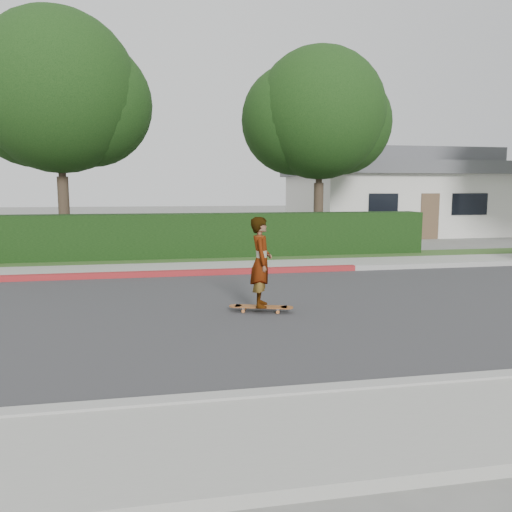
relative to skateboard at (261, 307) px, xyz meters
name	(u,v)px	position (x,y,z in m)	size (l,w,h in m)	color
ground	(384,305)	(2.53, 0.17, -0.11)	(120.00, 120.00, 0.00)	slate
road	(384,305)	(2.53, 0.17, -0.10)	(60.00, 8.00, 0.01)	#2D2D30
curb_far	(320,269)	(2.53, 4.27, -0.03)	(60.00, 0.20, 0.15)	#9E9E99
curb_red_section	(136,275)	(-2.47, 4.27, -0.03)	(12.00, 0.21, 0.15)	maroon
sidewalk_far	(311,265)	(2.53, 5.17, -0.05)	(60.00, 1.60, 0.12)	gray
planting_strip	(296,258)	(2.53, 6.77, -0.06)	(60.00, 1.60, 0.10)	#2D4C1E
hedge	(203,237)	(-0.47, 7.37, 0.64)	(15.00, 1.00, 1.50)	black
tree_left	(59,97)	(-4.98, 8.85, 5.16)	(5.99, 5.21, 8.00)	#33261C
tree_center	(318,118)	(4.02, 9.35, 4.80)	(5.66, 4.84, 7.44)	#33261C
house	(395,193)	(10.53, 16.16, 1.99)	(10.60, 8.60, 4.30)	beige
skateboard	(261,307)	(0.00, 0.00, 0.00)	(1.21, 0.59, 0.11)	#B36531
skateboarder	(261,262)	(0.00, 0.00, 0.85)	(0.61, 0.40, 1.66)	white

